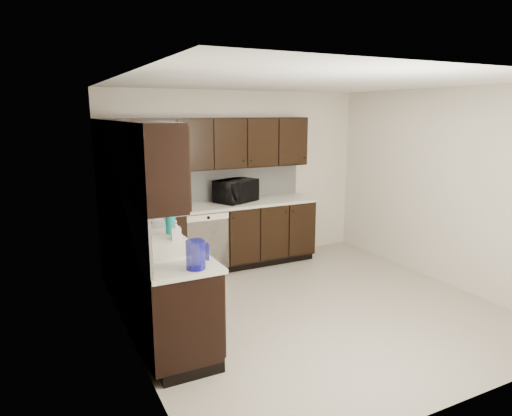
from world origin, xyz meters
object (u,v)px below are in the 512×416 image
Objects in this scene: sink at (164,254)px; blue_pitcher at (196,255)px; toaster_oven at (162,201)px; microwave at (236,191)px; storage_bin at (142,218)px.

sink is 3.42× the size of blue_pitcher.
toaster_oven is at bearing 74.93° from sink.
blue_pitcher is (-1.46, -2.44, -0.04)m from microwave.
sink is 1.86m from toaster_oven.
microwave is 2.84m from blue_pitcher.
blue_pitcher reaches higher than toaster_oven.
sink reaches higher than blue_pitcher.
sink is 1.69× the size of storage_bin.
microwave reaches higher than blue_pitcher.
toaster_oven is at bearing 61.35° from storage_bin.
microwave is 1.19× the size of storage_bin.
sink is 1.42× the size of microwave.
toaster_oven is 0.67× the size of storage_bin.
storage_bin is 1.63m from blue_pitcher.
toaster_oven is 1.36× the size of blue_pitcher.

